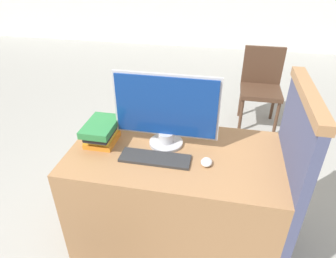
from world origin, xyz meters
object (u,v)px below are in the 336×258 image
at_px(mouse, 207,162).
at_px(far_chair, 261,83).
at_px(keyboard, 155,158).
at_px(monitor, 166,111).
at_px(book_stack, 102,132).

relative_size(mouse, far_chair, 0.09).
height_order(keyboard, mouse, mouse).
distance_m(keyboard, far_chair, 2.10).
xyz_separation_m(monitor, book_stack, (-0.40, -0.05, -0.16)).
bearing_deg(mouse, far_chair, 76.46).
relative_size(book_stack, far_chair, 0.32).
bearing_deg(far_chair, keyboard, -110.07).
bearing_deg(monitor, keyboard, -100.05).
distance_m(keyboard, book_stack, 0.39).
bearing_deg(book_stack, monitor, 7.51).
bearing_deg(keyboard, monitor, 79.95).
xyz_separation_m(keyboard, mouse, (0.30, 0.01, 0.01)).
bearing_deg(book_stack, far_chair, 58.16).
xyz_separation_m(mouse, far_chair, (0.46, 1.92, -0.27)).
xyz_separation_m(keyboard, far_chair, (0.76, 1.94, -0.27)).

